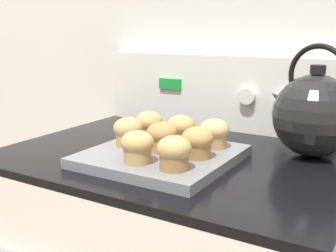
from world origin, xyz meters
TOP-DOWN VIEW (x-y plane):
  - wall_back at (0.00, 0.65)m, footprint 8.00×0.05m
  - control_panel at (0.00, 0.60)m, footprint 0.78×0.07m
  - muffin_pan at (-0.00, 0.24)m, footprint 0.30×0.30m
  - muffin_r0_c1 at (-0.00, 0.15)m, footprint 0.07×0.07m
  - muffin_r0_c2 at (0.08, 0.15)m, footprint 0.07×0.07m
  - muffin_r1_c0 at (-0.09, 0.24)m, footprint 0.07×0.07m
  - muffin_r1_c1 at (-0.00, 0.24)m, footprint 0.07×0.07m
  - muffin_r1_c2 at (0.09, 0.24)m, footprint 0.07×0.07m
  - muffin_r2_c0 at (-0.09, 0.32)m, footprint 0.07×0.07m
  - muffin_r2_c1 at (-0.00, 0.33)m, footprint 0.07×0.07m
  - muffin_r2_c2 at (0.09, 0.33)m, footprint 0.07×0.07m
  - tea_kettle at (0.27, 0.45)m, footprint 0.22×0.19m

SIDE VIEW (x-z plane):
  - muffin_pan at x=0.00m, z-range 0.89..0.91m
  - muffin_r0_c1 at x=0.00m, z-range 0.91..0.98m
  - muffin_r0_c2 at x=0.08m, z-range 0.91..0.98m
  - muffin_r1_c0 at x=-0.09m, z-range 0.91..0.98m
  - muffin_r1_c1 at x=0.00m, z-range 0.91..0.98m
  - muffin_r1_c2 at x=0.09m, z-range 0.91..0.98m
  - muffin_r2_c0 at x=-0.09m, z-range 0.91..0.98m
  - muffin_r2_c1 at x=0.00m, z-range 0.91..0.98m
  - muffin_r2_c2 at x=0.09m, z-range 0.91..0.98m
  - tea_kettle at x=0.27m, z-range 0.86..1.11m
  - control_panel at x=0.00m, z-range 0.89..1.10m
  - wall_back at x=0.00m, z-range 0.00..2.40m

